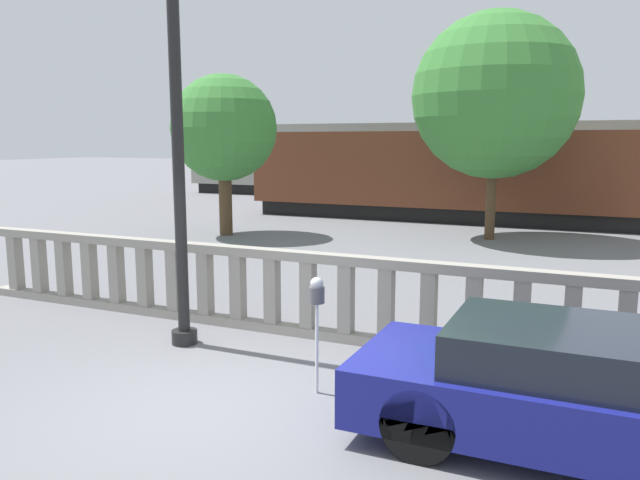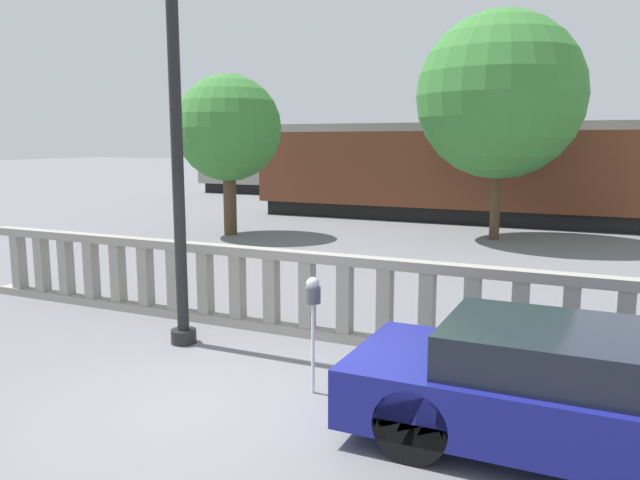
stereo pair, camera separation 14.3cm
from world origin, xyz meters
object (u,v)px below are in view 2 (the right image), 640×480
at_px(parking_meter, 313,300).
at_px(tree_left, 228,129).
at_px(train_near, 567,176).
at_px(tree_right, 500,96).
at_px(lamppost, 176,132).
at_px(train_far, 454,160).
at_px(parked_car, 567,392).

height_order(parking_meter, tree_left, tree_left).
relative_size(parking_meter, tree_left, 0.28).
distance_m(train_near, tree_left, 11.48).
height_order(train_near, tree_right, tree_right).
xyz_separation_m(lamppost, train_near, (4.16, 15.72, -1.32)).
distance_m(parking_meter, tree_left, 12.91).
distance_m(train_far, tree_left, 14.61).
bearing_deg(train_near, parking_meter, -95.73).
bearing_deg(tree_left, train_far, 75.04).
distance_m(parked_car, tree_right, 13.64).
distance_m(train_far, tree_right, 12.43).
bearing_deg(train_far, lamppost, -86.45).
bearing_deg(lamppost, parked_car, -11.94).
bearing_deg(tree_left, lamppost, -60.71).
distance_m(parking_meter, train_near, 16.67).
bearing_deg(parked_car, train_near, 98.03).
bearing_deg(parking_meter, lamppost, 161.16).
distance_m(parked_car, train_far, 25.38).
bearing_deg(parked_car, train_far, 109.65).
relative_size(parked_car, train_far, 0.15).
bearing_deg(parking_meter, parked_car, -5.38).
bearing_deg(train_far, tree_right, -71.33).
xyz_separation_m(parked_car, train_near, (-1.10, 16.83, 1.13)).
bearing_deg(train_near, parked_car, -86.27).
bearing_deg(train_far, parked_car, -74.66).
height_order(parked_car, tree_right, tree_right).
xyz_separation_m(parking_meter, parked_car, (2.76, -0.26, -0.53)).
relative_size(parking_meter, train_near, 0.06).
relative_size(train_near, train_far, 0.79).
bearing_deg(train_near, tree_left, -145.46).
xyz_separation_m(parked_car, tree_left, (-10.46, 10.39, 2.68)).
bearing_deg(parked_car, tree_left, 139.51).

